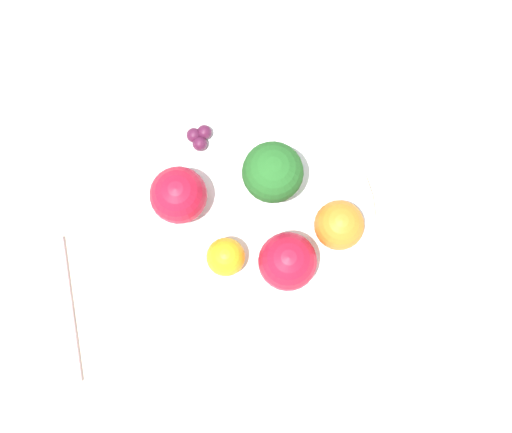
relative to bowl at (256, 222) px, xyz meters
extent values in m
plane|color=gray|center=(0.00, 0.00, -0.04)|extent=(6.00, 6.00, 0.00)
cube|color=beige|center=(0.00, 0.00, -0.03)|extent=(1.20, 1.20, 0.02)
cylinder|color=white|center=(0.00, 0.00, 0.00)|extent=(0.23, 0.23, 0.04)
cylinder|color=#99C17A|center=(-0.03, 0.02, 0.03)|extent=(0.02, 0.02, 0.02)
sphere|color=#236023|center=(-0.03, 0.02, 0.06)|extent=(0.06, 0.06, 0.06)
sphere|color=#B7142D|center=(0.05, 0.02, 0.05)|extent=(0.05, 0.05, 0.05)
sphere|color=#B7142D|center=(-0.03, -0.07, 0.05)|extent=(0.05, 0.05, 0.05)
sphere|color=orange|center=(0.03, 0.07, 0.04)|extent=(0.05, 0.05, 0.05)
sphere|color=orange|center=(0.03, -0.03, 0.04)|extent=(0.04, 0.04, 0.04)
sphere|color=#511938|center=(-0.08, -0.04, 0.03)|extent=(0.01, 0.01, 0.01)
sphere|color=#511938|center=(-0.09, -0.03, 0.03)|extent=(0.01, 0.01, 0.01)
sphere|color=#511938|center=(-0.09, -0.04, 0.03)|extent=(0.01, 0.01, 0.01)
cube|color=beige|center=(0.05, -0.25, -0.02)|extent=(0.14, 0.11, 0.01)
camera|label=1|loc=(0.13, -0.02, 0.69)|focal=50.00mm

